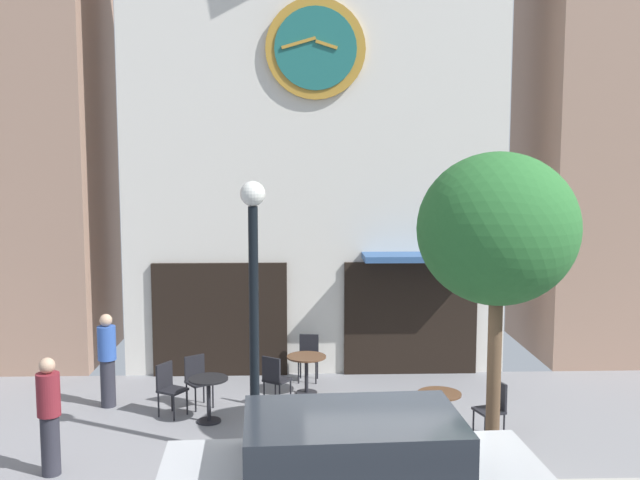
# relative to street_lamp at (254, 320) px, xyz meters

# --- Properties ---
(clock_building) EXTENTS (7.71, 3.37, 11.03)m
(clock_building) POSITION_rel_street_lamp_xyz_m (1.01, 5.20, 3.59)
(clock_building) COLOR silver
(clock_building) RESTS_ON ground_plane
(street_lamp) EXTENTS (0.36, 0.36, 4.07)m
(street_lamp) POSITION_rel_street_lamp_xyz_m (0.00, 0.00, 0.00)
(street_lamp) COLOR black
(street_lamp) RESTS_ON ground_plane
(street_tree) EXTENTS (2.25, 2.03, 4.48)m
(street_tree) POSITION_rel_street_lamp_xyz_m (3.41, -0.39, 1.33)
(street_tree) COLOR brown
(street_tree) RESTS_ON ground_plane
(cafe_table_leftmost) EXTENTS (0.66, 0.66, 0.75)m
(cafe_table_leftmost) POSITION_rel_street_lamp_xyz_m (-0.85, 1.47, -1.55)
(cafe_table_leftmost) COLOR black
(cafe_table_leftmost) RESTS_ON ground_plane
(cafe_table_center) EXTENTS (0.73, 0.73, 0.72)m
(cafe_table_center) POSITION_rel_street_lamp_xyz_m (0.80, 2.89, -1.55)
(cafe_table_center) COLOR black
(cafe_table_center) RESTS_ON ground_plane
(cafe_table_rightmost) EXTENTS (0.68, 0.68, 0.76)m
(cafe_table_rightmost) POSITION_rel_street_lamp_xyz_m (2.83, 0.58, -1.54)
(cafe_table_rightmost) COLOR black
(cafe_table_rightmost) RESTS_ON ground_plane
(cafe_chair_near_tree) EXTENTS (0.55, 0.55, 0.90)m
(cafe_chair_near_tree) POSITION_rel_street_lamp_xyz_m (-1.57, 1.83, -1.54)
(cafe_chair_near_tree) COLOR black
(cafe_chair_near_tree) RESTS_ON ground_plane
(cafe_chair_outer) EXTENTS (0.56, 0.56, 0.90)m
(cafe_chair_outer) POSITION_rel_street_lamp_xyz_m (0.22, 2.25, -1.54)
(cafe_chair_outer) COLOR black
(cafe_chair_outer) RESTS_ON ground_plane
(cafe_chair_corner) EXTENTS (0.56, 0.56, 0.90)m
(cafe_chair_corner) POSITION_rel_street_lamp_xyz_m (-1.15, 2.27, -1.54)
(cafe_chair_corner) COLOR black
(cafe_chair_corner) RESTS_ON ground_plane
(cafe_chair_mid_row) EXTENTS (0.50, 0.50, 0.90)m
(cafe_chair_mid_row) POSITION_rel_street_lamp_xyz_m (3.71, 0.64, -1.54)
(cafe_chair_mid_row) COLOR black
(cafe_chair_mid_row) RESTS_ON ground_plane
(cafe_chair_under_awning) EXTENTS (0.45, 0.45, 0.90)m
(cafe_chair_under_awning) POSITION_rel_street_lamp_xyz_m (0.85, 3.74, -1.54)
(cafe_chair_under_awning) COLOR black
(cafe_chair_under_awning) RESTS_ON ground_plane
(pedestrian_blue) EXTENTS (0.34, 0.34, 1.67)m
(pedestrian_blue) POSITION_rel_street_lamp_xyz_m (-2.73, 2.31, -1.21)
(pedestrian_blue) COLOR #2D2D38
(pedestrian_blue) RESTS_ON ground_plane
(pedestrian_maroon) EXTENTS (0.43, 0.43, 1.67)m
(pedestrian_maroon) POSITION_rel_street_lamp_xyz_m (-2.81, -0.49, -1.21)
(pedestrian_maroon) COLOR #2D2D38
(pedestrian_maroon) RESTS_ON ground_plane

